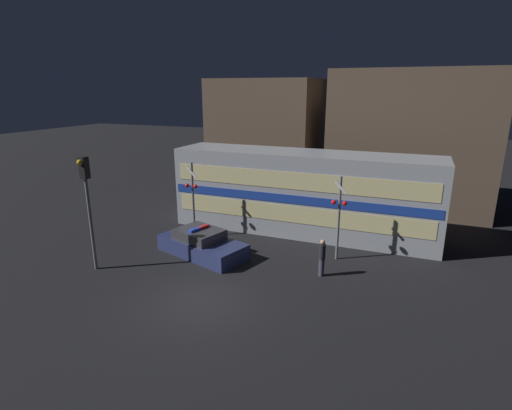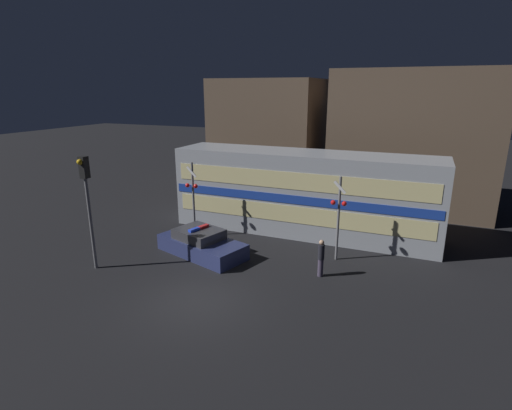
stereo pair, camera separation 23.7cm
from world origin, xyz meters
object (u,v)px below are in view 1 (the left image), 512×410
train (303,193)px  police_car (202,244)px  crossing_signal_near (339,213)px  traffic_light_corner (87,194)px  pedestrian (322,257)px

train → police_car: train is taller
train → police_car: 6.24m
police_car → crossing_signal_near: crossing_signal_near is taller
train → police_car: bearing=-125.6°
police_car → traffic_light_corner: 5.50m
police_car → pedestrian: (5.75, -0.10, 0.33)m
pedestrian → traffic_light_corner: size_ratio=0.33×
pedestrian → crossing_signal_near: 2.38m
train → police_car: size_ratio=2.99×
train → pedestrian: 5.63m
crossing_signal_near → pedestrian: bearing=-97.4°
pedestrian → police_car: bearing=179.0°
pedestrian → crossing_signal_near: (0.25, 1.92, 1.39)m
police_car → traffic_light_corner: size_ratio=0.95×
train → traffic_light_corner: traffic_light_corner is taller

